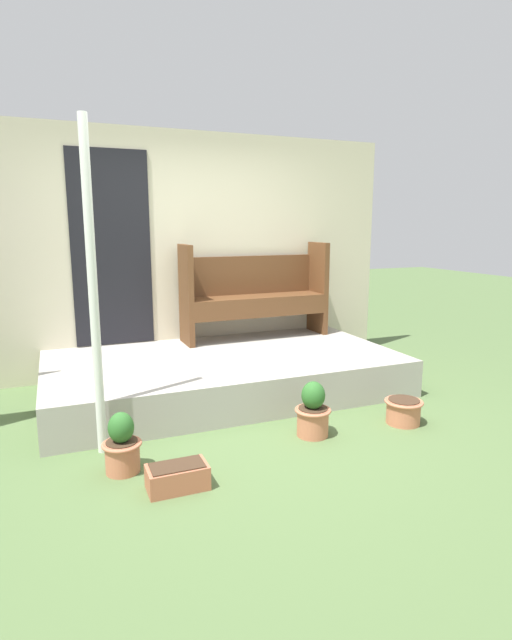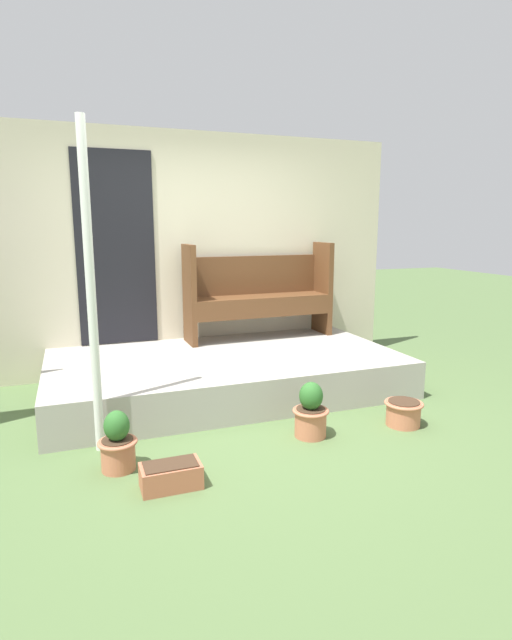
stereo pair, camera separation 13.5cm
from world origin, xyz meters
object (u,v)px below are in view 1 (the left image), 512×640
at_px(support_post, 93,292).
at_px(flower_pot_left, 122,446).
at_px(flower_pot_middle, 313,412).
at_px(bench, 255,290).
at_px(planter_box_rect, 177,477).
at_px(flower_pot_right, 403,410).

bearing_deg(support_post, flower_pot_left, -75.01).
xyz_separation_m(flower_pot_left, flower_pot_middle, (1.45, 0.04, 0.01)).
relative_size(bench, planter_box_rect, 4.45).
relative_size(flower_pot_right, planter_box_rect, 0.84).
xyz_separation_m(flower_pot_left, planter_box_rect, (0.29, -0.35, -0.10)).
relative_size(support_post, flower_pot_middle, 5.33).
bearing_deg(planter_box_rect, flower_pot_middle, 18.54).
xyz_separation_m(flower_pot_middle, planter_box_rect, (-1.16, -0.39, -0.11)).
relative_size(support_post, planter_box_rect, 6.22).
xyz_separation_m(bench, flower_pot_middle, (-0.29, -1.93, -0.71)).
bearing_deg(flower_pot_left, flower_pot_right, -0.71).
height_order(support_post, flower_pot_middle, support_post).
xyz_separation_m(bench, planter_box_rect, (-1.45, -2.32, -0.82)).
height_order(flower_pot_right, planter_box_rect, flower_pot_right).
bearing_deg(bench, support_post, -140.00).
relative_size(bench, flower_pot_right, 5.29).
distance_m(flower_pot_left, planter_box_rect, 0.46).
bearing_deg(bench, flower_pot_right, -76.67).
height_order(flower_pot_left, planter_box_rect, flower_pot_left).
bearing_deg(flower_pot_right, planter_box_rect, -170.72).
bearing_deg(support_post, flower_pot_right, -9.42).
distance_m(flower_pot_right, planter_box_rect, 2.00).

